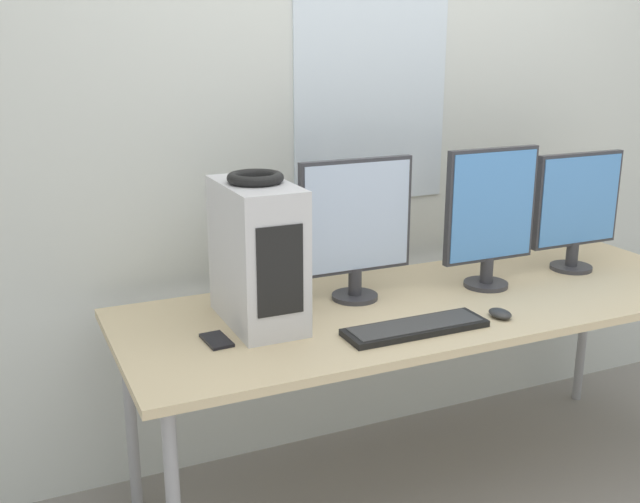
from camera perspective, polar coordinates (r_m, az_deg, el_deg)
wall_back at (r=2.96m, az=3.64°, el=10.70°), size 8.00×0.07×2.70m
desk at (r=2.66m, az=8.67°, el=-4.58°), size 2.19×0.79×0.74m
pc_tower at (r=2.36m, az=-4.80°, el=-0.19°), size 0.21×0.40×0.45m
headphones at (r=2.30m, az=-4.95°, el=5.62°), size 0.18×0.18×0.03m
monitor_main at (r=2.55m, az=2.76°, el=2.05°), size 0.41×0.16×0.49m
monitor_right_near at (r=2.75m, az=12.86°, el=2.79°), size 0.37×0.16×0.51m
monitor_right_far at (r=3.05m, az=18.99°, el=3.19°), size 0.39×0.16×0.46m
keyboard at (r=2.36m, az=7.28°, el=-5.77°), size 0.47×0.14×0.02m
mouse at (r=2.52m, az=13.56°, el=-4.61°), size 0.06×0.09×0.03m
cell_phone at (r=2.29m, az=-7.88°, el=-6.72°), size 0.08×0.13×0.01m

